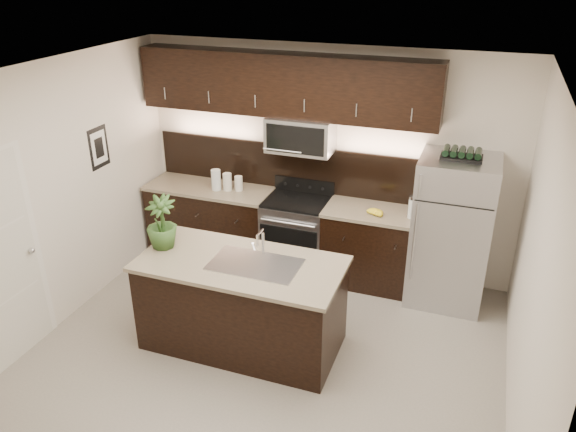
{
  "coord_description": "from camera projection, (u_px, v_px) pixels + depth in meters",
  "views": [
    {
      "loc": [
        1.72,
        -4.09,
        3.59
      ],
      "look_at": [
        0.05,
        0.55,
        1.27
      ],
      "focal_mm": 35.0,
      "sensor_mm": 36.0,
      "label": 1
    }
  ],
  "objects": [
    {
      "name": "ground",
      "position": [
        265.0,
        354.0,
        5.54
      ],
      "size": [
        4.5,
        4.5,
        0.0
      ],
      "primitive_type": "plane",
      "color": "gray",
      "rests_on": "ground"
    },
    {
      "name": "wine_rack",
      "position": [
        462.0,
        154.0,
        5.72
      ],
      "size": [
        0.42,
        0.26,
        0.1
      ],
      "color": "black",
      "rests_on": "refrigerator"
    },
    {
      "name": "island",
      "position": [
        242.0,
        303.0,
        5.51
      ],
      "size": [
        1.96,
        0.96,
        0.94
      ],
      "color": "black",
      "rests_on": "ground"
    },
    {
      "name": "french_press",
      "position": [
        413.0,
        207.0,
        6.14
      ],
      "size": [
        0.11,
        0.11,
        0.33
      ],
      "rotation": [
        0.0,
        0.0,
        0.35
      ],
      "color": "silver",
      "rests_on": "counter_run"
    },
    {
      "name": "room_walls",
      "position": [
        248.0,
        196.0,
        4.82
      ],
      "size": [
        4.52,
        4.02,
        2.71
      ],
      "color": "silver",
      "rests_on": "ground"
    },
    {
      "name": "bananas",
      "position": [
        372.0,
        210.0,
        6.29
      ],
      "size": [
        0.24,
        0.22,
        0.06
      ],
      "primitive_type": "ellipsoid",
      "rotation": [
        0.0,
        0.0,
        -0.39
      ],
      "color": "yellow",
      "rests_on": "counter_run"
    },
    {
      "name": "upper_fixtures",
      "position": [
        287.0,
        95.0,
        6.33
      ],
      "size": [
        3.49,
        0.4,
        1.66
      ],
      "color": "black",
      "rests_on": "counter_run"
    },
    {
      "name": "canisters",
      "position": [
        225.0,
        181.0,
        6.88
      ],
      "size": [
        0.38,
        0.18,
        0.26
      ],
      "rotation": [
        0.0,
        0.0,
        0.25
      ],
      "color": "silver",
      "rests_on": "counter_run"
    },
    {
      "name": "plant",
      "position": [
        161.0,
        222.0,
        5.47
      ],
      "size": [
        0.32,
        0.32,
        0.53
      ],
      "primitive_type": "imported",
      "rotation": [
        0.0,
        0.0,
        0.08
      ],
      "color": "#2E4F1F",
      "rests_on": "island"
    },
    {
      "name": "counter_run",
      "position": [
        281.0,
        232.0,
        6.92
      ],
      "size": [
        3.51,
        0.65,
        0.94
      ],
      "color": "black",
      "rests_on": "ground"
    },
    {
      "name": "sink_faucet",
      "position": [
        255.0,
        263.0,
        5.26
      ],
      "size": [
        0.84,
        0.5,
        0.28
      ],
      "color": "silver",
      "rests_on": "island"
    },
    {
      "name": "refrigerator",
      "position": [
        451.0,
        232.0,
        6.1
      ],
      "size": [
        0.81,
        0.73,
        1.68
      ],
      "primitive_type": "cube",
      "color": "#B2B2B7",
      "rests_on": "ground"
    }
  ]
}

